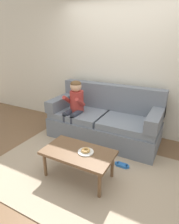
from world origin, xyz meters
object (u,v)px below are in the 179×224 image
object	(u,v)px
couch	(105,121)
toy_controller	(122,165)
person_child	(75,104)
coffee_table	(78,154)
donut	(86,150)

from	to	relation	value
couch	toy_controller	bearing A→B (deg)	-49.85
toy_controller	person_child	bearing A→B (deg)	131.56
couch	toy_controller	world-z (taller)	couch
couch	toy_controller	size ratio (longest dim) A/B	8.99
couch	person_child	size ratio (longest dim) A/B	1.85
couch	person_child	distance (m)	0.65
coffee_table	donut	size ratio (longest dim) A/B	7.92
couch	coffee_table	size ratio (longest dim) A/B	2.14
couch	person_child	bearing A→B (deg)	-158.15
couch	donut	bearing A→B (deg)	-78.42
couch	coffee_table	bearing A→B (deg)	-83.34
person_child	toy_controller	distance (m)	1.41
person_child	toy_controller	world-z (taller)	person_child
coffee_table	person_child	size ratio (longest dim) A/B	0.86
person_child	coffee_table	bearing A→B (deg)	-56.07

